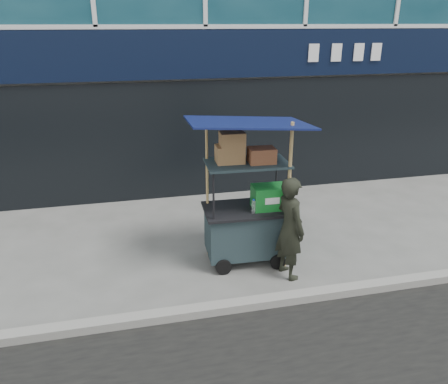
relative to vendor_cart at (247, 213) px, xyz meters
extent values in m
plane|color=#5E5E5A|center=(-0.06, -1.01, -0.80)|extent=(80.00, 80.00, 0.00)
cube|color=gray|center=(-0.06, -1.21, -0.74)|extent=(80.00, 0.18, 0.12)
cube|color=black|center=(-0.06, 2.85, 2.10)|extent=(15.68, 0.06, 0.90)
cube|color=black|center=(-0.06, 2.89, 0.40)|extent=(15.68, 0.04, 2.40)
cube|color=#1B2B2F|center=(-0.02, 0.01, -0.30)|extent=(1.22, 0.74, 0.69)
cylinder|color=black|center=(-0.45, -0.34, -0.68)|extent=(0.24, 0.06, 0.24)
cylinder|color=black|center=(0.38, -0.38, -0.68)|extent=(0.24, 0.06, 0.24)
cube|color=black|center=(-0.02, 0.01, 0.06)|extent=(1.30, 0.82, 0.04)
cylinder|color=black|center=(-0.57, -0.27, 0.41)|extent=(0.03, 0.03, 0.74)
cylinder|color=black|center=(0.52, -0.31, 0.41)|extent=(0.03, 0.03, 0.74)
cylinder|color=black|center=(-0.55, 0.33, 0.41)|extent=(0.03, 0.03, 0.74)
cylinder|color=black|center=(0.54, 0.28, 0.41)|extent=(0.03, 0.03, 0.74)
cube|color=#1B2B2F|center=(-0.02, 0.01, 0.79)|extent=(1.22, 0.74, 0.03)
cylinder|color=tan|center=(0.52, -0.31, 0.32)|extent=(0.05, 0.05, 2.23)
cylinder|color=tan|center=(-0.55, 0.33, 0.27)|extent=(0.04, 0.04, 2.13)
cube|color=#0C1946|center=(-0.02, 0.01, 1.38)|extent=(1.72, 1.25, 0.20)
cube|color=#106726|center=(0.31, -0.06, 0.26)|extent=(0.51, 0.37, 0.35)
cylinder|color=silver|center=(0.03, -0.19, 0.18)|extent=(0.07, 0.07, 0.20)
cylinder|color=blue|center=(0.03, -0.19, 0.29)|extent=(0.03, 0.03, 0.02)
cube|color=olive|center=(-0.26, 0.07, 0.92)|extent=(0.41, 0.31, 0.25)
cube|color=brown|center=(0.18, -0.05, 0.91)|extent=(0.39, 0.29, 0.22)
cube|color=olive|center=(-0.23, 0.04, 1.15)|extent=(0.36, 0.27, 0.20)
imported|color=black|center=(0.47, -0.55, -0.04)|extent=(0.49, 0.63, 1.52)
camera|label=1|loc=(-1.69, -5.77, 2.69)|focal=35.00mm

